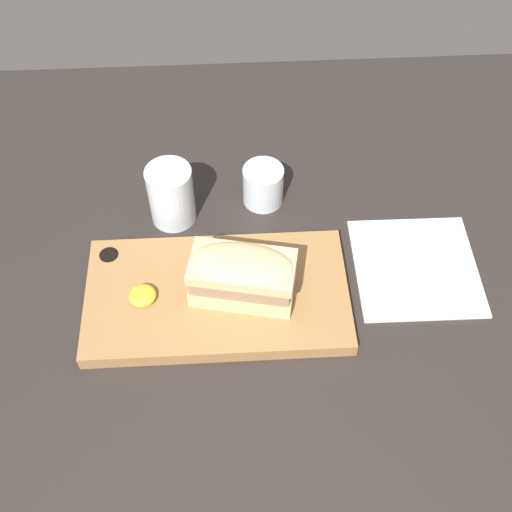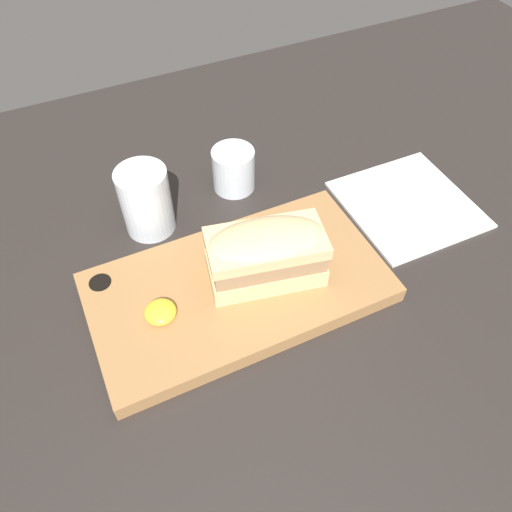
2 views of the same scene
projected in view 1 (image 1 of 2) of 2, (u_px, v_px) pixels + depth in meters
dining_table at (259, 323)px, 88.28cm from camera, size 168.07×113.74×2.00cm
serving_board at (217, 295)px, 88.44cm from camera, size 35.99×19.47×2.35cm
sandwich at (242, 274)px, 84.09cm from camera, size 14.85×9.59×7.69cm
mustard_dollop at (142, 295)px, 86.17cm from camera, size 3.69×3.69×1.47cm
water_glass at (172, 198)px, 95.27cm from camera, size 6.81×6.81×9.64cm
wine_glass at (263, 187)px, 98.42cm from camera, size 6.23×6.23×6.40cm
napkin at (416, 267)px, 92.49cm from camera, size 17.71×18.03×0.40cm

